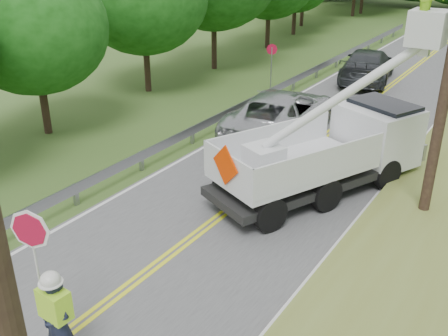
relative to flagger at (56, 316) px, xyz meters
The scene contains 8 objects.
ground 1.42m from the flagger, 134.42° to the left, with size 140.00×140.00×0.00m, color #37521B.
road 14.64m from the flagger, 92.24° to the left, with size 7.20×96.00×0.03m.
guardrail 16.16m from the flagger, 106.50° to the left, with size 0.18×48.00×0.77m.
flagger is the anchor object (origin of this frame).
bucket_truck 10.40m from the flagger, 80.52° to the left, with size 5.54×7.54×7.01m.
suv_silver 13.55m from the flagger, 99.46° to the left, with size 3.07×6.66×1.85m, color #AFB2B7.
suv_darkgrey 23.45m from the flagger, 94.88° to the left, with size 2.49×6.13×1.78m, color #33373B.
stop_sign_permanent 18.96m from the flagger, 106.22° to the left, with size 0.50×0.28×2.59m.
Camera 1 is at (7.27, -5.16, 7.65)m, focal length 41.24 mm.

